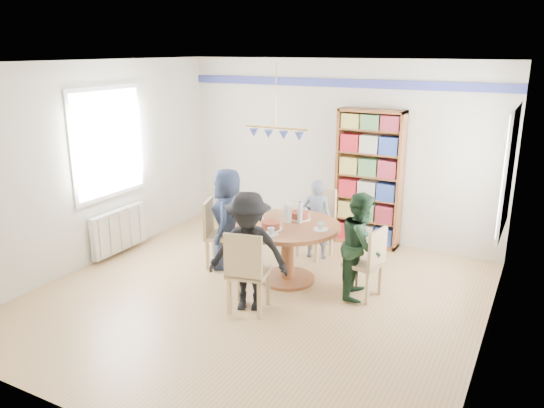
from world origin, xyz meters
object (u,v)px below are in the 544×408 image
Objects in this scene: chair_right at (369,260)px; chair_near at (246,269)px; chair_far at (318,219)px; person_right at (361,245)px; person_far at (317,219)px; bookshelf at (369,180)px; radiator at (119,230)px; dining_table at (288,239)px; chair_left at (216,230)px; person_near at (248,252)px; person_left at (228,219)px.

chair_near is at bearing -136.71° from chair_right.
chair_far is 0.77× the size of person_right.
bookshelf reaches higher than person_far.
radiator is 0.77× the size of dining_table.
chair_left is 0.67× the size of person_near.
bookshelf reaches higher than chair_left.
chair_far is 1.98m from chair_near.
bookshelf is at bearing -129.90° from person_far.
chair_left is 1.45m from chair_far.
person_near is (-0.05, -0.88, 0.13)m from dining_table.
dining_table is 1.50× the size of chair_right.
person_far is 1.05m from bookshelf.
person_far is at bearing 37.27° from person_right.
person_right is at bearing 125.43° from person_far.
chair_right is (3.58, 0.32, 0.13)m from radiator.
chair_left is 1.42m from chair_near.
radiator is 2.62m from chair_near.
chair_near is 1.87m from person_far.
bookshelf is (2.99, 2.04, 0.64)m from radiator.
chair_left is 0.73× the size of person_right.
person_right is at bearing 46.97° from chair_near.
person_near is (-0.99, -0.91, 0.05)m from person_right.
person_right reaches higher than chair_left.
chair_near is at bearing 126.67° from person_right.
bookshelf is (-0.48, 1.70, 0.36)m from person_right.
chair_near is 1.40m from person_right.
dining_table is at bearing 81.21° from person_right.
chair_near is 0.76× the size of person_right.
dining_table is at bearing 76.97° from person_far.
person_right is 1.35m from person_near.
person_near reaches higher than radiator.
person_near is at bearing -40.44° from chair_left.
person_far is 0.56× the size of bookshelf.
bookshelf reaches higher than person_right.
radiator is at bearing 164.84° from chair_near.
chair_far is (-1.06, 0.98, 0.06)m from chair_right.
chair_left is at bearing -130.57° from bookshelf.
chair_near is at bearing 21.47° from person_left.
person_far is (0.90, 0.86, -0.11)m from person_left.
chair_far reaches higher than radiator.
chair_near reaches higher than chair_left.
radiator is at bearing 85.25° from person_right.
chair_near is 2.80m from bookshelf.
person_near is (-0.06, -1.76, 0.12)m from person_far.
bookshelf is (0.47, 2.72, 0.46)m from chair_near.
person_left is at bearing 179.59° from chair_right.
dining_table is 0.99m from chair_near.
person_left reaches higher than person_right.
chair_left is 2.37m from bookshelf.
person_right is 1.12× the size of person_far.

